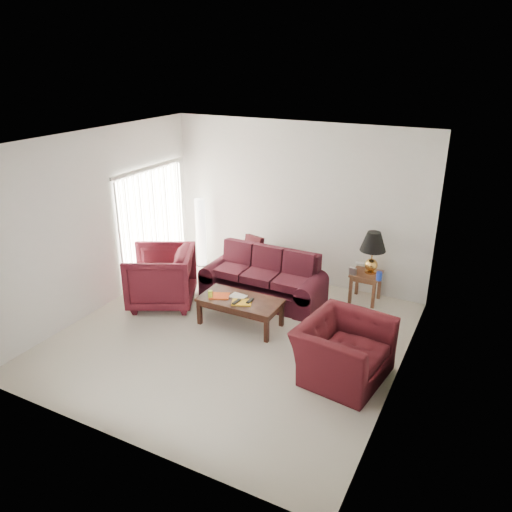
{
  "coord_description": "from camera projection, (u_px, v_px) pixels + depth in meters",
  "views": [
    {
      "loc": [
        3.4,
        -5.77,
        4.07
      ],
      "look_at": [
        0.0,
        0.85,
        1.05
      ],
      "focal_mm": 35.0,
      "sensor_mm": 36.0,
      "label": 1
    }
  ],
  "objects": [
    {
      "name": "floor_lamp",
      "position": [
        201.0,
        232.0,
        10.1
      ],
      "size": [
        0.25,
        0.25,
        1.43
      ],
      "primitive_type": null,
      "rotation": [
        0.0,
        0.0,
        0.09
      ],
      "color": "white",
      "rests_on": "ground"
    },
    {
      "name": "throw_pillow",
      "position": [
        254.0,
        246.0,
        9.48
      ],
      "size": [
        0.43,
        0.29,
        0.41
      ],
      "primitive_type": "cube",
      "rotation": [
        -0.21,
        0.0,
        -0.27
      ],
      "color": "black",
      "rests_on": "sofa"
    },
    {
      "name": "floor",
      "position": [
        231.0,
        337.0,
        7.73
      ],
      "size": [
        5.0,
        5.0,
        0.0
      ],
      "primitive_type": "plane",
      "color": "beige",
      "rests_on": "ground"
    },
    {
      "name": "magazine_red",
      "position": [
        219.0,
        296.0,
        8.0
      ],
      "size": [
        0.38,
        0.34,
        0.02
      ],
      "primitive_type": "cube",
      "rotation": [
        0.0,
        0.0,
        0.4
      ],
      "color": "#E34616",
      "rests_on": "coffee_table"
    },
    {
      "name": "remote_a",
      "position": [
        237.0,
        302.0,
        7.77
      ],
      "size": [
        0.07,
        0.19,
        0.02
      ],
      "primitive_type": "cube",
      "rotation": [
        0.0,
        0.0,
        -0.09
      ],
      "color": "black",
      "rests_on": "coffee_table"
    },
    {
      "name": "clock",
      "position": [
        353.0,
        271.0,
        8.57
      ],
      "size": [
        0.13,
        0.07,
        0.13
      ],
      "primitive_type": "cube",
      "rotation": [
        0.0,
        0.0,
        -0.19
      ],
      "color": "silver",
      "rests_on": "end_table"
    },
    {
      "name": "magazine_white",
      "position": [
        238.0,
        296.0,
        7.99
      ],
      "size": [
        0.27,
        0.22,
        0.01
      ],
      "primitive_type": "cube",
      "rotation": [
        0.0,
        0.0,
        -0.1
      ],
      "color": "silver",
      "rests_on": "coffee_table"
    },
    {
      "name": "magazine_orange",
      "position": [
        242.0,
        302.0,
        7.79
      ],
      "size": [
        0.37,
        0.33,
        0.02
      ],
      "primitive_type": "cube",
      "rotation": [
        0.0,
        0.0,
        0.39
      ],
      "color": "#C38B17",
      "rests_on": "coffee_table"
    },
    {
      "name": "table_lamp",
      "position": [
        372.0,
        253.0,
        8.54
      ],
      "size": [
        0.57,
        0.57,
        0.75
      ],
      "primitive_type": null,
      "rotation": [
        0.0,
        0.0,
        -0.35
      ],
      "color": "#C28B3C",
      "rests_on": "end_table"
    },
    {
      "name": "end_table",
      "position": [
        365.0,
        287.0,
        8.77
      ],
      "size": [
        0.54,
        0.54,
        0.54
      ],
      "primitive_type": null,
      "rotation": [
        0.0,
        0.0,
        0.09
      ],
      "color": "#51391C",
      "rests_on": "ground"
    },
    {
      "name": "armchair_right",
      "position": [
        343.0,
        350.0,
        6.66
      ],
      "size": [
        1.22,
        1.35,
        0.79
      ],
      "primitive_type": "imported",
      "rotation": [
        0.0,
        0.0,
        1.43
      ],
      "color": "#3B0D13",
      "rests_on": "ground"
    },
    {
      "name": "yellow_glass",
      "position": [
        210.0,
        294.0,
        7.93
      ],
      "size": [
        0.09,
        0.09,
        0.12
      ],
      "primitive_type": "cylinder",
      "rotation": [
        0.0,
        0.0,
        -0.23
      ],
      "color": "#DAEA34",
      "rests_on": "coffee_table"
    },
    {
      "name": "picture_frame",
      "position": [
        360.0,
        263.0,
        8.84
      ],
      "size": [
        0.19,
        0.21,
        0.06
      ],
      "primitive_type": "cube",
      "rotation": [
        1.36,
        0.0,
        0.32
      ],
      "color": "silver",
      "rests_on": "end_table"
    },
    {
      "name": "blinds",
      "position": [
        153.0,
        225.0,
        9.42
      ],
      "size": [
        0.1,
        2.0,
        2.16
      ],
      "primitive_type": "cube",
      "color": "silver",
      "rests_on": "ground"
    },
    {
      "name": "armchair_left",
      "position": [
        161.0,
        277.0,
        8.59
      ],
      "size": [
        1.47,
        1.46,
        1.01
      ],
      "primitive_type": "imported",
      "rotation": [
        0.0,
        0.0,
        -1.1
      ],
      "color": "#471019",
      "rests_on": "ground"
    },
    {
      "name": "sofa",
      "position": [
        263.0,
        277.0,
        8.75
      ],
      "size": [
        2.19,
        1.02,
        0.88
      ],
      "primitive_type": null,
      "rotation": [
        0.0,
        0.0,
        0.04
      ],
      "color": "black",
      "rests_on": "ground"
    },
    {
      "name": "remote_b",
      "position": [
        250.0,
        301.0,
        7.8
      ],
      "size": [
        0.05,
        0.17,
        0.02
      ],
      "primitive_type": "cube",
      "rotation": [
        0.0,
        0.0,
        -0.01
      ],
      "color": "black",
      "rests_on": "coffee_table"
    },
    {
      "name": "coffee_table",
      "position": [
        240.0,
        312.0,
        8.0
      ],
      "size": [
        1.42,
        0.9,
        0.46
      ],
      "primitive_type": null,
      "rotation": [
        0.0,
        0.0,
        0.2
      ],
      "color": "black",
      "rests_on": "ground"
    },
    {
      "name": "blue_canister",
      "position": [
        379.0,
        276.0,
        8.36
      ],
      "size": [
        0.12,
        0.12,
        0.15
      ],
      "primitive_type": "cylinder",
      "rotation": [
        0.0,
        0.0,
        -0.29
      ],
      "color": "navy",
      "rests_on": "end_table"
    }
  ]
}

